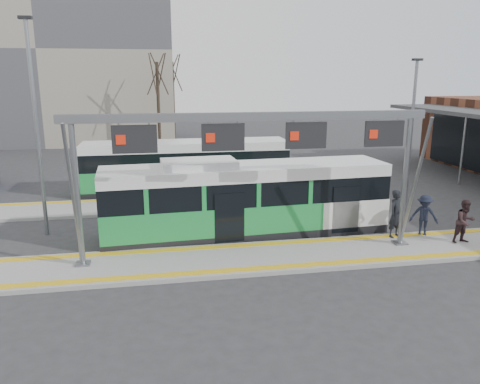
# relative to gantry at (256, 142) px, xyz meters

# --- Properties ---
(ground) EXTENTS (120.00, 120.00, 0.00)m
(ground) POSITION_rel_gantry_xyz_m (0.35, -0.25, -4.30)
(ground) COLOR #2D2D30
(ground) RESTS_ON ground
(platform_main) EXTENTS (22.00, 3.00, 0.15)m
(platform_main) POSITION_rel_gantry_xyz_m (0.35, -0.25, -4.22)
(platform_main) COLOR gray
(platform_main) RESTS_ON ground
(platform_second) EXTENTS (20.00, 3.00, 0.15)m
(platform_second) POSITION_rel_gantry_xyz_m (-3.65, 7.75, -4.22)
(platform_second) COLOR gray
(platform_second) RESTS_ON ground
(tactile_main) EXTENTS (22.00, 2.65, 0.02)m
(tactile_main) POSITION_rel_gantry_xyz_m (0.35, -0.25, -4.14)
(tactile_main) COLOR gold
(tactile_main) RESTS_ON platform_main
(tactile_second) EXTENTS (20.00, 0.35, 0.02)m
(tactile_second) POSITION_rel_gantry_xyz_m (-3.65, 8.90, -4.14)
(tactile_second) COLOR gold
(tactile_second) RESTS_ON platform_second
(gantry) EXTENTS (13.00, 1.68, 5.20)m
(gantry) POSITION_rel_gantry_xyz_m (0.00, 0.00, 0.00)
(gantry) COLOR slate
(gantry) RESTS_ON platform_main
(apartment_block) EXTENTS (24.50, 12.50, 18.40)m
(apartment_block) POSITION_rel_gantry_xyz_m (-13.65, 35.75, 4.91)
(apartment_block) COLOR gray
(apartment_block) RESTS_ON ground
(hero_bus) EXTENTS (12.05, 3.20, 3.28)m
(hero_bus) POSITION_rel_gantry_xyz_m (0.16, 2.74, -2.80)
(hero_bus) COLOR black
(hero_bus) RESTS_ON ground
(bg_bus_green) EXTENTS (11.74, 2.55, 2.93)m
(bg_bus_green) POSITION_rel_gantry_xyz_m (-1.77, 10.96, -2.85)
(bg_bus_green) COLOR black
(bg_bus_green) RESTS_ON ground
(passenger_a) EXTENTS (0.85, 0.73, 1.96)m
(passenger_a) POSITION_rel_gantry_xyz_m (6.03, 0.83, -3.17)
(passenger_a) COLOR black
(passenger_a) RESTS_ON platform_main
(passenger_b) EXTENTS (0.92, 0.75, 1.75)m
(passenger_b) POSITION_rel_gantry_xyz_m (8.36, -0.30, -3.28)
(passenger_b) COLOR #2F1F21
(passenger_b) RESTS_ON platform_main
(passenger_c) EXTENTS (1.27, 1.07, 1.70)m
(passenger_c) POSITION_rel_gantry_xyz_m (7.30, 0.85, -3.30)
(passenger_c) COLOR black
(passenger_c) RESTS_ON platform_main
(tree_left) EXTENTS (1.40, 1.40, 8.85)m
(tree_left) POSITION_rel_gantry_xyz_m (-3.13, 26.81, 2.41)
(tree_left) COLOR #382B21
(tree_left) RESTS_ON ground
(tree_mid) EXTENTS (1.40, 1.40, 9.07)m
(tree_mid) POSITION_rel_gantry_xyz_m (-1.57, 33.10, 2.58)
(tree_mid) COLOR #382B21
(tree_mid) RESTS_ON ground
(lamp_west) EXTENTS (0.50, 0.25, 8.80)m
(lamp_west) POSITION_rel_gantry_xyz_m (-8.18, 4.10, 0.35)
(lamp_west) COLOR slate
(lamp_west) RESTS_ON ground
(lamp_east) EXTENTS (0.50, 0.25, 7.44)m
(lamp_east) POSITION_rel_gantry_xyz_m (9.63, 6.41, -0.34)
(lamp_east) COLOR slate
(lamp_east) RESTS_ON ground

